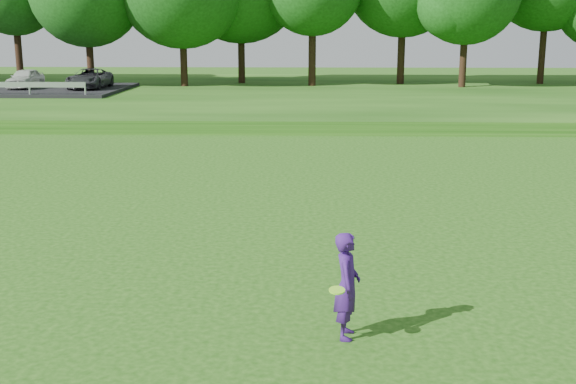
{
  "coord_description": "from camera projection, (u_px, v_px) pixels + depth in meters",
  "views": [
    {
      "loc": [
        -0.41,
        -11.31,
        4.56
      ],
      "look_at": [
        -0.85,
        2.78,
        1.3
      ],
      "focal_mm": 45.0,
      "sensor_mm": 36.0,
      "label": 1
    }
  ],
  "objects": [
    {
      "name": "ground",
      "position": [
        334.0,
        306.0,
        12.03
      ],
      "size": [
        140.0,
        140.0,
        0.0
      ],
      "primitive_type": "plane",
      "color": "#19480D",
      "rests_on": "ground"
    },
    {
      "name": "berm",
      "position": [
        317.0,
        95.0,
        45.07
      ],
      "size": [
        130.0,
        30.0,
        0.6
      ],
      "primitive_type": "cube",
      "color": "#19480D",
      "rests_on": "ground"
    },
    {
      "name": "walking_path",
      "position": [
        320.0,
        132.0,
        31.5
      ],
      "size": [
        130.0,
        1.6,
        0.04
      ],
      "primitive_type": "cube",
      "color": "gray",
      "rests_on": "ground"
    },
    {
      "name": "woman",
      "position": [
        347.0,
        286.0,
        10.66
      ],
      "size": [
        0.5,
        0.86,
        1.62
      ],
      "color": "#3C186D",
      "rests_on": "ground"
    }
  ]
}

